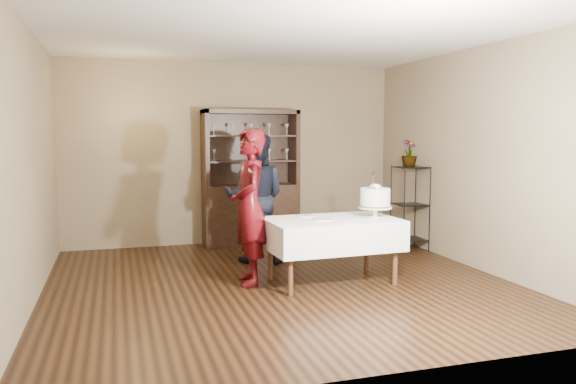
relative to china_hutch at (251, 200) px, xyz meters
name	(u,v)px	position (x,y,z in m)	size (l,w,h in m)	color
floor	(280,283)	(-0.20, -2.25, -0.66)	(5.00, 5.00, 0.00)	black
ceiling	(280,35)	(-0.20, -2.25, 2.04)	(5.00, 5.00, 0.00)	silver
back_wall	(234,154)	(-0.20, 0.25, 0.69)	(5.00, 0.02, 2.70)	brown
wall_left	(30,166)	(-2.70, -2.25, 0.69)	(0.02, 5.00, 2.70)	brown
wall_right	(477,159)	(2.30, -2.25, 0.69)	(0.02, 5.00, 2.70)	brown
china_hutch	(251,200)	(0.00, 0.00, 0.00)	(1.40, 0.48, 2.00)	black
plant_etagere	(410,204)	(2.08, -1.05, -0.01)	(0.42, 0.42, 1.20)	black
cake_table	(332,234)	(0.36, -2.39, -0.12)	(1.47, 0.95, 0.72)	silver
woman	(249,207)	(-0.52, -2.16, 0.19)	(0.62, 0.41, 1.71)	#390508
man	(255,198)	(-0.21, -1.14, 0.17)	(0.81, 0.63, 1.67)	black
cake	(375,199)	(0.86, -2.43, 0.26)	(0.44, 0.44, 0.52)	silver
plate_near	(323,219)	(0.23, -2.45, 0.06)	(0.22, 0.22, 0.01)	silver
plate_far	(305,216)	(0.13, -2.13, 0.06)	(0.20, 0.20, 0.01)	silver
potted_plant	(409,153)	(2.04, -1.08, 0.71)	(0.21, 0.21, 0.38)	#3F642F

